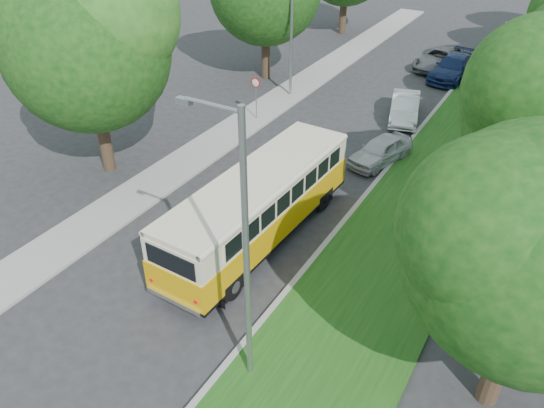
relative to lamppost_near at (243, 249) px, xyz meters
The scene contains 13 objects.
ground 6.56m from the lamppost_near, 149.28° to the left, with size 120.00×120.00×0.00m, color #29292C.
curb 8.66m from the lamppost_near, 94.62° to the left, with size 0.20×70.00×0.15m, color gray.
grass_verge 8.82m from the lamppost_near, 76.91° to the left, with size 4.50×70.00×0.13m, color #184C14.
sidewalk 12.49m from the lamppost_near, 140.22° to the left, with size 2.20×70.00×0.12m, color gray.
treeline 20.58m from the lamppost_near, 92.96° to the left, with size 24.27×41.91×9.46m.
lamppost_near is the anchor object (origin of this frame).
lamppost_far 20.53m from the lamppost_near, 115.71° to the left, with size 1.71×0.16×7.50m.
warning_sign 17.10m from the lamppost_near, 121.02° to the left, with size 0.56×0.10×2.50m.
vintage_bus 6.85m from the lamppost_near, 118.47° to the left, with size 2.44×9.49×2.82m, color #EAA807, non-canonical shape.
car_silver 13.97m from the lamppost_near, 95.14° to the left, with size 1.46×3.64×1.24m, color silver.
car_white 19.15m from the lamppost_near, 95.60° to the left, with size 1.44×4.13×1.36m, color white.
car_blue 26.72m from the lamppost_near, 92.61° to the left, with size 2.02×4.96×1.44m, color #122350.
car_grey 28.29m from the lamppost_near, 95.04° to the left, with size 2.23×4.83×1.34m, color #5A5C62.
Camera 1 is at (9.77, -10.61, 12.10)m, focal length 35.00 mm.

